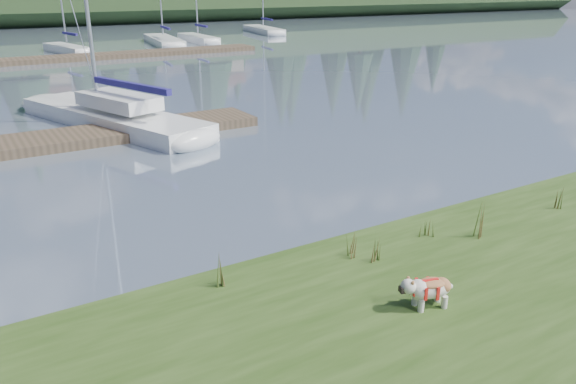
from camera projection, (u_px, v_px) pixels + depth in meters
ground at (37, 62)px, 35.37m from camera, size 200.00×200.00×0.00m
bulldog at (429, 288)px, 7.91m from camera, size 0.82×0.46×0.48m
sailboat_main at (100, 111)px, 19.92m from camera, size 5.03×9.96×14.08m
dock_near at (3, 147)px, 16.54m from camera, size 16.00×2.00×0.30m
dock_far at (69, 58)px, 36.28m from camera, size 26.00×2.20×0.30m
sailboat_bg_2 at (64, 48)px, 40.28m from camera, size 2.56×6.69×10.02m
sailboat_bg_3 at (161, 39)px, 46.44m from camera, size 3.13×9.49×13.55m
sailboat_bg_4 at (196, 38)px, 47.99m from camera, size 1.64×7.27×10.74m
sailboat_bg_5 at (261, 29)px, 57.07m from camera, size 3.38×9.33×12.95m
weed_0 at (354, 244)px, 9.42m from camera, size 0.17×0.14×0.55m
weed_1 at (375, 250)px, 9.28m from camera, size 0.17×0.14×0.47m
weed_2 at (484, 222)px, 10.12m from camera, size 0.17×0.14×0.72m
weed_3 at (220, 273)px, 8.47m from camera, size 0.17×0.14×0.54m
weed_4 at (426, 228)px, 10.17m from camera, size 0.17×0.14×0.41m
weed_5 at (562, 199)px, 11.44m from camera, size 0.17×0.14×0.50m
mud_lip at (315, 259)px, 10.01m from camera, size 60.00×0.50×0.14m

